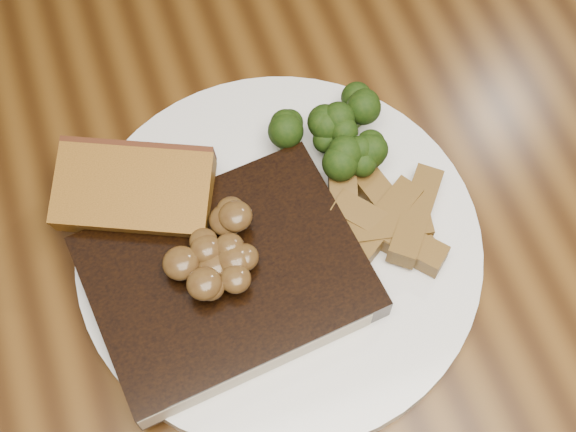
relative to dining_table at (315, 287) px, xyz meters
name	(u,v)px	position (x,y,z in m)	size (l,w,h in m)	color
dining_table	(315,287)	(0.00, 0.00, 0.00)	(1.60, 0.90, 0.75)	#503110
plate	(279,249)	(-0.03, 0.00, 0.10)	(0.28, 0.28, 0.01)	white
steak	(227,277)	(-0.07, -0.02, 0.12)	(0.18, 0.13, 0.03)	black
steak_bone	(255,363)	(-0.07, -0.08, 0.11)	(0.16, 0.01, 0.02)	#C3B497
mushroom_pile	(215,255)	(-0.08, -0.01, 0.14)	(0.07, 0.07, 0.03)	#543B1A
garlic_bread	(139,205)	(-0.11, 0.06, 0.12)	(0.10, 0.06, 0.02)	#975C1B
potato_wedges	(362,217)	(0.03, 0.00, 0.12)	(0.10, 0.10, 0.02)	brown
broccoli_cluster	(329,135)	(0.03, 0.06, 0.12)	(0.07, 0.07, 0.04)	#21330B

